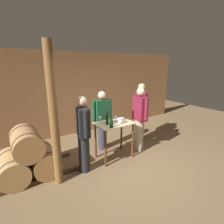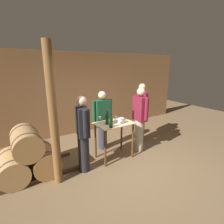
# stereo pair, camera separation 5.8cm
# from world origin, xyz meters

# --- Properties ---
(ground_plane) EXTENTS (14.00, 14.00, 0.00)m
(ground_plane) POSITION_xyz_m (0.00, 0.00, 0.00)
(ground_plane) COLOR brown
(back_wall) EXTENTS (8.40, 0.05, 2.70)m
(back_wall) POSITION_xyz_m (0.00, 2.62, 1.35)
(back_wall) COLOR #996B42
(back_wall) RESTS_ON ground_plane
(barrel_rack) EXTENTS (1.97, 0.90, 1.06)m
(barrel_rack) POSITION_xyz_m (-2.03, 0.85, 0.43)
(barrel_rack) COLOR #4C331E
(barrel_rack) RESTS_ON ground_plane
(tasting_table) EXTENTS (0.91, 0.60, 0.92)m
(tasting_table) POSITION_xyz_m (-0.12, 0.51, 0.71)
(tasting_table) COLOR beige
(tasting_table) RESTS_ON ground_plane
(wooden_post) EXTENTS (0.16, 0.16, 2.70)m
(wooden_post) POSITION_xyz_m (-1.58, 0.30, 1.35)
(wooden_post) COLOR brown
(wooden_post) RESTS_ON ground_plane
(wine_bottle_far_left) EXTENTS (0.08, 0.08, 0.29)m
(wine_bottle_far_left) POSITION_xyz_m (-0.35, 0.28, 1.03)
(wine_bottle_far_left) COLOR black
(wine_bottle_far_left) RESTS_ON tasting_table
(wine_bottle_left) EXTENTS (0.08, 0.08, 0.30)m
(wine_bottle_left) POSITION_xyz_m (-0.31, 0.51, 1.04)
(wine_bottle_left) COLOR #193819
(wine_bottle_left) RESTS_ON tasting_table
(wine_bottle_center) EXTENTS (0.07, 0.07, 0.29)m
(wine_bottle_center) POSITION_xyz_m (-0.26, 0.60, 1.04)
(wine_bottle_center) COLOR black
(wine_bottle_center) RESTS_ON tasting_table
(wine_glass_near_left) EXTENTS (0.06, 0.06, 0.15)m
(wine_glass_near_left) POSITION_xyz_m (-0.40, 0.72, 1.03)
(wine_glass_near_left) COLOR silver
(wine_glass_near_left) RESTS_ON tasting_table
(wine_glass_near_center) EXTENTS (0.06, 0.06, 0.15)m
(wine_glass_near_center) POSITION_xyz_m (-0.05, 0.56, 1.03)
(wine_glass_near_center) COLOR silver
(wine_glass_near_center) RESTS_ON tasting_table
(ice_bucket) EXTENTS (0.15, 0.15, 0.12)m
(ice_bucket) POSITION_xyz_m (0.01, 0.41, 0.99)
(ice_bucket) COLOR silver
(ice_bucket) RESTS_ON tasting_table
(person_host) EXTENTS (0.34, 0.56, 1.77)m
(person_host) POSITION_xyz_m (1.13, 0.94, 0.94)
(person_host) COLOR #232328
(person_host) RESTS_ON ground_plane
(person_visitor_with_scarf) EXTENTS (0.59, 0.24, 1.62)m
(person_visitor_with_scarf) POSITION_xyz_m (-0.11, 1.10, 0.86)
(person_visitor_with_scarf) COLOR #333847
(person_visitor_with_scarf) RESTS_ON ground_plane
(person_visitor_bearded) EXTENTS (0.25, 0.59, 1.73)m
(person_visitor_bearded) POSITION_xyz_m (0.68, 0.48, 0.92)
(person_visitor_bearded) COLOR #B7AD93
(person_visitor_bearded) RESTS_ON ground_plane
(person_visitor_near_door) EXTENTS (0.29, 0.58, 1.68)m
(person_visitor_near_door) POSITION_xyz_m (-0.99, 0.38, 0.89)
(person_visitor_near_door) COLOR #232328
(person_visitor_near_door) RESTS_ON ground_plane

